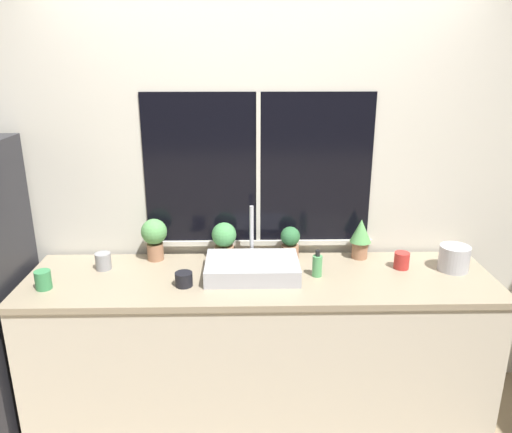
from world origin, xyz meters
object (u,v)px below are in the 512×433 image
(potted_plant_center_left, at_px, (224,239))
(mug_green, at_px, (43,280))
(mug_black, at_px, (184,279))
(kettle, at_px, (454,257))
(potted_plant_far_left, at_px, (154,236))
(potted_plant_far_right, at_px, (361,236))
(potted_plant_center_right, at_px, (290,242))
(mug_grey, at_px, (103,261))
(mug_red, at_px, (402,260))
(sink, at_px, (252,267))
(soap_bottle, at_px, (317,265))

(potted_plant_center_left, xyz_separation_m, mug_green, (-0.93, -0.37, -0.07))
(mug_black, height_order, kettle, kettle)
(potted_plant_far_left, height_order, potted_plant_far_right, potted_plant_far_left)
(mug_green, distance_m, kettle, 2.24)
(potted_plant_center_right, distance_m, mug_black, 0.69)
(potted_plant_far_right, height_order, mug_grey, potted_plant_far_right)
(mug_red, relative_size, kettle, 0.56)
(sink, bearing_deg, mug_red, 4.91)
(potted_plant_center_right, bearing_deg, sink, -134.99)
(mug_red, distance_m, kettle, 0.29)
(soap_bottle, distance_m, kettle, 0.79)
(mug_black, relative_size, mug_grey, 0.97)
(sink, bearing_deg, kettle, 2.21)
(sink, relative_size, kettle, 3.03)
(potted_plant_far_left, bearing_deg, potted_plant_center_left, 0.00)
(sink, bearing_deg, potted_plant_center_left, 125.31)
(soap_bottle, distance_m, mug_black, 0.73)
(potted_plant_far_right, relative_size, soap_bottle, 1.59)
(potted_plant_center_left, height_order, potted_plant_far_right, potted_plant_far_right)
(potted_plant_far_right, distance_m, mug_red, 0.27)
(potted_plant_far_left, bearing_deg, mug_black, -59.50)
(potted_plant_far_right, height_order, mug_black, potted_plant_far_right)
(potted_plant_center_right, relative_size, mug_grey, 2.08)
(mug_grey, bearing_deg, soap_bottle, -5.60)
(potted_plant_far_right, bearing_deg, sink, -160.50)
(sink, relative_size, potted_plant_center_left, 2.26)
(sink, height_order, mug_green, sink)
(potted_plant_center_left, xyz_separation_m, mug_black, (-0.20, -0.35, -0.09))
(potted_plant_far_left, relative_size, potted_plant_center_right, 1.27)
(sink, relative_size, potted_plant_center_right, 2.57)
(mug_red, bearing_deg, potted_plant_center_left, 171.28)
(soap_bottle, relative_size, mug_red, 1.60)
(mug_red, bearing_deg, soap_bottle, -169.42)
(sink, relative_size, mug_red, 5.37)
(sink, distance_m, soap_bottle, 0.36)
(potted_plant_center_left, relative_size, soap_bottle, 1.49)
(potted_plant_center_left, bearing_deg, potted_plant_far_right, 0.00)
(potted_plant_far_left, distance_m, potted_plant_center_left, 0.41)
(soap_bottle, xyz_separation_m, mug_red, (0.50, 0.09, -0.02))
(potted_plant_center_left, height_order, kettle, potted_plant_center_left)
(potted_plant_far_right, distance_m, mug_grey, 1.50)
(kettle, bearing_deg, mug_grey, 178.43)
(kettle, bearing_deg, mug_green, -175.19)
(mug_black, bearing_deg, potted_plant_far_left, 120.50)
(potted_plant_center_right, relative_size, mug_green, 1.98)
(potted_plant_center_left, relative_size, potted_plant_center_right, 1.14)
(potted_plant_center_right, xyz_separation_m, mug_grey, (-1.07, -0.13, -0.06))
(potted_plant_center_right, height_order, soap_bottle, potted_plant_center_right)
(sink, relative_size, soap_bottle, 3.36)
(mug_green, xyz_separation_m, mug_red, (1.94, 0.22, -0.00))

